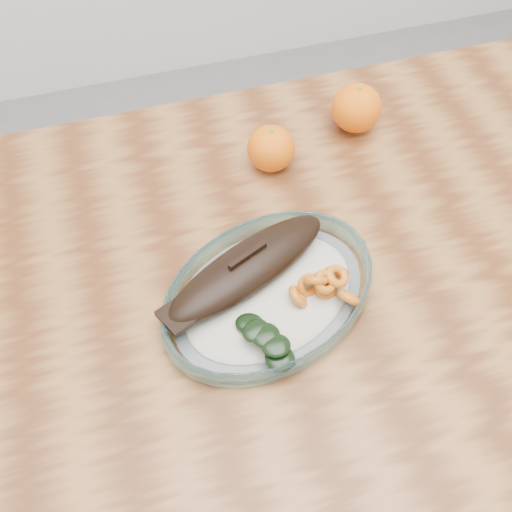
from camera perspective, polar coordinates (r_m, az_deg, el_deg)
The scene contains 5 objects.
ground at distance 1.56m, azimuth 4.07°, elevation -17.44°, with size 3.00×3.00×0.00m, color slate.
dining_table at distance 0.97m, azimuth 6.26°, elevation -4.28°, with size 1.20×0.80×0.75m.
plated_meal at distance 0.84m, azimuth 1.08°, elevation -3.11°, with size 0.72×0.72×0.08m.
orange_left at distance 0.98m, azimuth 1.34°, elevation 9.53°, with size 0.07×0.07×0.07m, color #FF6F05.
orange_right at distance 1.06m, azimuth 8.93°, elevation 12.86°, with size 0.08×0.08×0.08m, color #FF6F05.
Camera 1 is at (-0.25, -0.47, 1.46)m, focal length 45.00 mm.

